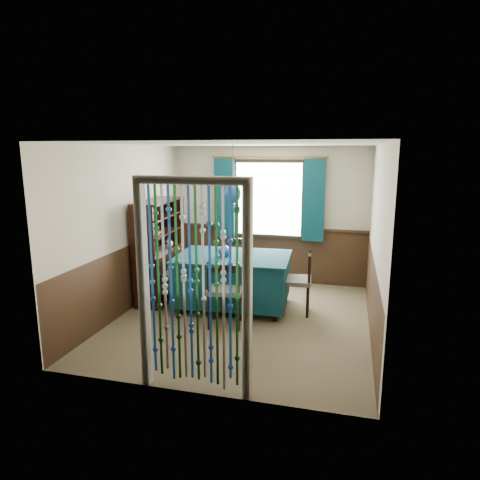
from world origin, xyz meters
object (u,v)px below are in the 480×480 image
(pendant_lamp, at_px, (233,193))
(vase_sideboard, at_px, (168,242))
(bowl_shelf, at_px, (155,233))
(chair_left, at_px, (169,273))
(vase_table, at_px, (225,250))
(dining_table, at_px, (233,278))
(chair_near, at_px, (225,291))
(sideboard, at_px, (160,264))
(chair_far, at_px, (240,264))
(chair_right, at_px, (298,281))

(pendant_lamp, relative_size, vase_sideboard, 4.78)
(bowl_shelf, relative_size, vase_sideboard, 1.14)
(chair_left, height_order, vase_table, vase_table)
(dining_table, xyz_separation_m, chair_left, (-1.02, -0.10, 0.03))
(chair_near, xyz_separation_m, vase_table, (-0.20, 0.66, 0.42))
(sideboard, xyz_separation_m, vase_sideboard, (0.06, 0.23, 0.33))
(chair_far, bearing_deg, dining_table, 88.52)
(chair_far, xyz_separation_m, sideboard, (-1.20, -0.63, 0.08))
(chair_far, bearing_deg, vase_sideboard, 10.28)
(dining_table, xyz_separation_m, chair_near, (0.09, -0.73, 0.03))
(chair_near, distance_m, chair_far, 1.53)
(chair_near, bearing_deg, chair_far, 89.09)
(sideboard, bearing_deg, dining_table, -11.35)
(chair_near, xyz_separation_m, chair_far, (-0.19, 1.52, -0.01))
(sideboard, bearing_deg, vase_table, -15.13)
(chair_far, height_order, vase_sideboard, vase_sideboard)
(vase_table, height_order, vase_sideboard, vase_table)
(pendant_lamp, bearing_deg, sideboard, 173.02)
(dining_table, xyz_separation_m, pendant_lamp, (0.00, -0.00, 1.31))
(chair_far, height_order, bowl_shelf, bowl_shelf)
(chair_right, height_order, pendant_lamp, pendant_lamp)
(chair_far, bearing_deg, pendant_lamp, 88.52)
(chair_right, relative_size, bowl_shelf, 4.54)
(chair_right, distance_m, vase_table, 1.20)
(sideboard, relative_size, vase_sideboard, 9.03)
(vase_sideboard, bearing_deg, bowl_shelf, -90.00)
(chair_left, height_order, vase_sideboard, vase_sideboard)
(chair_far, distance_m, sideboard, 1.36)
(chair_near, bearing_deg, pendant_lamp, 88.89)
(vase_sideboard, bearing_deg, vase_table, -22.04)
(sideboard, height_order, pendant_lamp, pendant_lamp)
(pendant_lamp, height_order, bowl_shelf, pendant_lamp)
(chair_far, distance_m, chair_left, 1.28)
(dining_table, relative_size, vase_sideboard, 9.91)
(sideboard, distance_m, vase_table, 1.26)
(chair_far, distance_m, pendant_lamp, 1.51)
(chair_left, bearing_deg, pendant_lamp, 103.47)
(chair_right, xyz_separation_m, pendant_lamp, (-1.00, -0.04, 1.29))
(dining_table, distance_m, chair_near, 0.74)
(dining_table, bearing_deg, vase_sideboard, 159.00)
(vase_table, bearing_deg, chair_right, 5.21)
(dining_table, bearing_deg, chair_near, -86.68)
(chair_near, height_order, sideboard, sideboard)
(chair_left, bearing_deg, vase_sideboard, -147.73)
(bowl_shelf, bearing_deg, chair_far, 37.08)
(chair_near, xyz_separation_m, chair_left, (-1.11, 0.63, 0.00))
(chair_right, bearing_deg, sideboard, 81.86)
(chair_left, relative_size, bowl_shelf, 4.68)
(chair_near, relative_size, chair_far, 1.02)
(chair_left, relative_size, vase_sideboard, 5.32)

